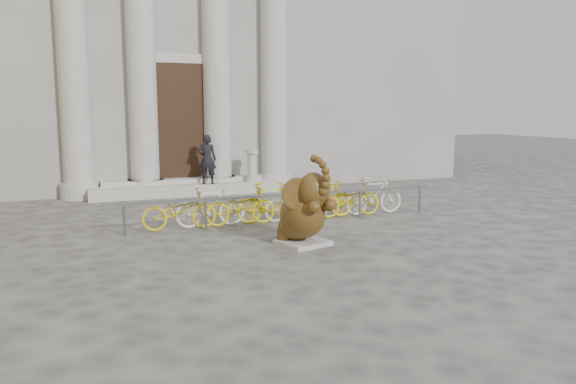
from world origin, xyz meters
name	(u,v)px	position (x,y,z in m)	size (l,w,h in m)	color
ground	(296,273)	(0.00, 0.00, 0.00)	(80.00, 80.00, 0.00)	#474442
classical_building	(154,27)	(0.00, 14.93, 5.98)	(22.00, 10.70, 12.00)	gray
entrance_steps	(186,189)	(0.00, 9.40, 0.18)	(6.00, 1.20, 0.36)	#A8A59E
elephant_statue	(304,213)	(0.88, 1.73, 0.67)	(1.22, 1.46, 1.86)	#A8A59E
bike_rack	(283,201)	(1.36, 4.17, 0.50)	(8.00, 0.53, 1.00)	slate
pedestrian	(207,159)	(0.65, 9.05, 1.15)	(0.58, 0.38, 1.58)	black
balustrade_post	(252,167)	(2.16, 9.10, 0.84)	(0.42, 0.42, 1.03)	#A8A59E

